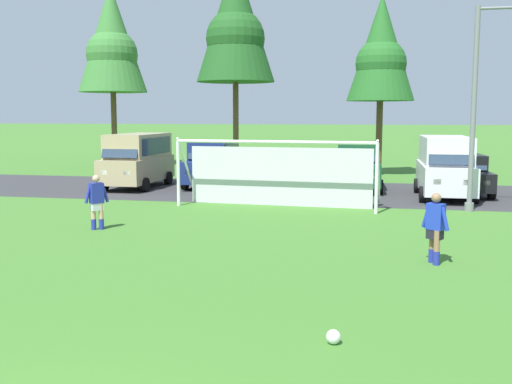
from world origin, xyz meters
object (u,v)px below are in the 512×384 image
(soccer_ball, at_px, (334,337))
(parked_car_slot_center, at_px, (358,165))
(player_midfield_center, at_px, (97,202))
(parked_car_slot_far_left, at_px, (138,159))
(parked_car_slot_left, at_px, (213,163))
(parked_car_slot_center_left, at_px, (262,174))
(parked_car_slot_right, at_px, (463,174))
(player_defender_far, at_px, (435,228))
(parked_car_slot_center_right, at_px, (445,165))
(soccer_goal, at_px, (278,172))
(street_lamp, at_px, (479,107))

(soccer_ball, distance_m, parked_car_slot_center, 19.05)
(player_midfield_center, bearing_deg, parked_car_slot_far_left, 106.24)
(parked_car_slot_left, xyz_separation_m, parked_car_slot_center_left, (2.80, -2.16, -0.24))
(parked_car_slot_center_left, xyz_separation_m, parked_car_slot_right, (8.48, 1.40, 0.00))
(player_defender_far, bearing_deg, parked_car_slot_right, 80.22)
(parked_car_slot_center_right, height_order, parked_car_slot_right, parked_car_slot_center_right)
(soccer_ball, relative_size, parked_car_slot_center_right, 0.05)
(parked_car_slot_far_left, relative_size, parked_car_slot_center_left, 1.12)
(parked_car_slot_center_right, bearing_deg, soccer_goal, -149.68)
(player_defender_far, relative_size, parked_car_slot_far_left, 0.34)
(soccer_ball, height_order, parked_car_slot_right, parked_car_slot_right)
(player_midfield_center, distance_m, parked_car_slot_far_left, 10.63)
(soccer_ball, relative_size, parked_car_slot_far_left, 0.05)
(player_defender_far, distance_m, parked_car_slot_center_left, 12.98)
(player_midfield_center, distance_m, parked_car_slot_center, 13.46)
(parked_car_slot_center_right, xyz_separation_m, street_lamp, (0.71, -3.42, 2.34))
(parked_car_slot_center, xyz_separation_m, parked_car_slot_right, (4.47, -0.86, -0.24))
(parked_car_slot_left, distance_m, parked_car_slot_center_left, 3.55)
(street_lamp, bearing_deg, parked_car_slot_far_left, 163.52)
(player_midfield_center, xyz_separation_m, parked_car_slot_center, (7.22, 11.36, 0.29))
(parked_car_slot_center_left, bearing_deg, soccer_goal, -69.48)
(parked_car_slot_far_left, height_order, parked_car_slot_left, parked_car_slot_far_left)
(parked_car_slot_center_left, height_order, parked_car_slot_right, same)
(soccer_goal, height_order, player_midfield_center, soccer_goal)
(player_defender_far, bearing_deg, street_lamp, 75.86)
(player_defender_far, bearing_deg, parked_car_slot_center_right, 83.37)
(street_lamp, bearing_deg, player_defender_far, -104.14)
(parked_car_slot_far_left, height_order, street_lamp, street_lamp)
(soccer_goal, distance_m, parked_car_slot_left, 6.97)
(street_lamp, bearing_deg, soccer_ball, -106.22)
(soccer_goal, height_order, parked_car_slot_left, soccer_goal)
(soccer_goal, bearing_deg, player_midfield_center, -128.72)
(parked_car_slot_center_left, bearing_deg, player_midfield_center, -109.44)
(parked_car_slot_center_left, bearing_deg, parked_car_slot_left, 142.34)
(soccer_ball, distance_m, player_defender_far, 5.75)
(parked_car_slot_center, height_order, parked_car_slot_center_right, parked_car_slot_center_right)
(soccer_ball, height_order, player_defender_far, player_defender_far)
(soccer_goal, xyz_separation_m, parked_car_slot_center, (2.71, 5.74, -0.18))
(player_defender_far, height_order, parked_car_slot_center_left, parked_car_slot_center_left)
(parked_car_slot_left, relative_size, street_lamp, 0.65)
(parked_car_slot_center, bearing_deg, parked_car_slot_left, -179.11)
(soccer_goal, xyz_separation_m, street_lamp, (7.04, 0.28, 2.39))
(parked_car_slot_center_left, bearing_deg, soccer_ball, -75.30)
(player_midfield_center, relative_size, player_defender_far, 1.00)
(parked_car_slot_center_right, height_order, street_lamp, street_lamp)
(player_midfield_center, xyz_separation_m, parked_car_slot_far_left, (-2.97, 10.20, 0.52))
(soccer_ball, distance_m, parked_car_slot_far_left, 20.79)
(soccer_ball, height_order, parked_car_slot_center_left, parked_car_slot_center_left)
(parked_car_slot_center_left, distance_m, parked_car_slot_center, 4.61)
(soccer_goal, bearing_deg, player_defender_far, -57.76)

